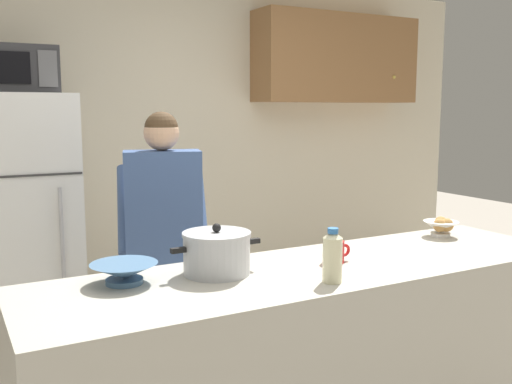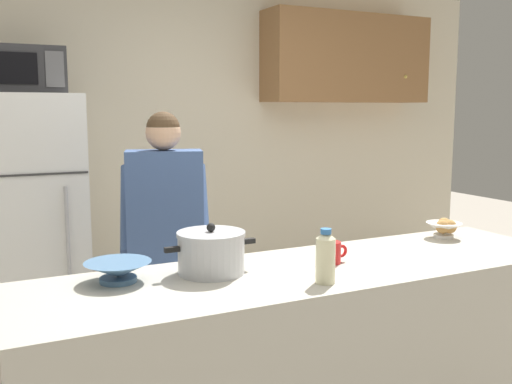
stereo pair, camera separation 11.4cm
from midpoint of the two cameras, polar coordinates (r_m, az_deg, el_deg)
The scene contains 10 objects.
back_wall_unit at distance 4.55m, azimuth -8.26°, elevation 5.95°, with size 6.00×0.48×2.60m.
kitchen_island at distance 2.65m, azimuth 4.67°, elevation -16.96°, with size 2.46×0.68×0.92m, color #BCB7A8.
refrigerator at distance 3.94m, azimuth -22.73°, elevation -3.38°, with size 0.64×0.68×1.67m.
microwave at distance 3.85m, azimuth -23.51°, elevation 10.96°, with size 0.48×0.37×0.28m.
person_near_pot at distance 3.13m, azimuth -10.10°, elevation -3.23°, with size 0.56×0.51×1.57m.
cooking_pot at distance 2.36m, azimuth -5.25°, elevation -5.96°, with size 0.39×0.28×0.21m.
coffee_mug at distance 2.55m, azimuth 6.45°, elevation -5.84°, with size 0.13×0.09×0.10m.
bread_bowl at distance 3.17m, azimuth 16.75°, elevation -3.27°, with size 0.18×0.18×0.10m.
empty_bowl at distance 2.30m, azimuth -14.22°, elevation -7.61°, with size 0.26×0.26×0.08m.
bottle_near_edge at distance 2.25m, azimuth 6.08°, elevation -6.27°, with size 0.08×0.08×0.21m.
Camera 1 is at (-1.37, -1.97, 1.58)m, focal length 40.75 mm.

